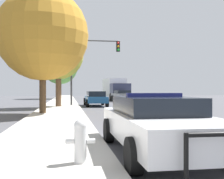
{
  "coord_description": "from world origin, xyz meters",
  "views": [
    {
      "loc": [
        -4.57,
        -6.78,
        1.5
      ],
      "look_at": [
        -1.63,
        11.71,
        1.46
      ],
      "focal_mm": 45.0,
      "sensor_mm": 36.0,
      "label": 1
    }
  ],
  "objects_px": {
    "car_background_oncoming": "(122,95)",
    "car_background_midblock": "(96,98)",
    "police_car": "(157,122)",
    "tree_sidewalk_far": "(60,67)",
    "box_truck": "(115,88)",
    "traffic_light": "(90,58)",
    "fire_hydrant": "(80,139)",
    "tree_sidewalk_near": "(43,35)",
    "tree_sidewalk_mid": "(58,55)"
  },
  "relations": [
    {
      "from": "car_background_oncoming",
      "to": "car_background_midblock",
      "type": "height_order",
      "value": "car_background_oncoming"
    },
    {
      "from": "police_car",
      "to": "tree_sidewalk_far",
      "type": "bearing_deg",
      "value": -84.87
    },
    {
      "from": "car_background_midblock",
      "to": "box_truck",
      "type": "xyz_separation_m",
      "value": [
        4.02,
        13.22,
        0.89
      ]
    },
    {
      "from": "car_background_midblock",
      "to": "box_truck",
      "type": "bearing_deg",
      "value": 72.61
    },
    {
      "from": "traffic_light",
      "to": "box_truck",
      "type": "distance_m",
      "value": 14.67
    },
    {
      "from": "car_background_oncoming",
      "to": "car_background_midblock",
      "type": "xyz_separation_m",
      "value": [
        -4.01,
        -8.13,
        -0.04
      ]
    },
    {
      "from": "car_background_midblock",
      "to": "box_truck",
      "type": "relative_size",
      "value": 0.63
    },
    {
      "from": "traffic_light",
      "to": "box_truck",
      "type": "relative_size",
      "value": 0.79
    },
    {
      "from": "police_car",
      "to": "traffic_light",
      "type": "bearing_deg",
      "value": -89.38
    },
    {
      "from": "fire_hydrant",
      "to": "traffic_light",
      "type": "height_order",
      "value": "traffic_light"
    },
    {
      "from": "tree_sidewalk_near",
      "to": "car_background_oncoming",
      "type": "bearing_deg",
      "value": 64.24
    },
    {
      "from": "fire_hydrant",
      "to": "tree_sidewalk_near",
      "type": "xyz_separation_m",
      "value": [
        -1.63,
        11.17,
        4.01
      ]
    },
    {
      "from": "tree_sidewalk_near",
      "to": "tree_sidewalk_far",
      "type": "bearing_deg",
      "value": 89.45
    },
    {
      "from": "car_background_oncoming",
      "to": "tree_sidewalk_far",
      "type": "bearing_deg",
      "value": -59.75
    },
    {
      "from": "car_background_midblock",
      "to": "tree_sidewalk_near",
      "type": "relative_size",
      "value": 0.64
    },
    {
      "from": "fire_hydrant",
      "to": "car_background_midblock",
      "type": "relative_size",
      "value": 0.18
    },
    {
      "from": "tree_sidewalk_far",
      "to": "tree_sidewalk_near",
      "type": "xyz_separation_m",
      "value": [
        -0.26,
        -27.07,
        -0.34
      ]
    },
    {
      "from": "traffic_light",
      "to": "tree_sidewalk_near",
      "type": "height_order",
      "value": "tree_sidewalk_near"
    },
    {
      "from": "fire_hydrant",
      "to": "traffic_light",
      "type": "bearing_deg",
      "value": 84.83
    },
    {
      "from": "car_background_oncoming",
      "to": "tree_sidewalk_near",
      "type": "bearing_deg",
      "value": 59.52
    },
    {
      "from": "tree_sidewalk_far",
      "to": "tree_sidewalk_mid",
      "type": "distance_m",
      "value": 20.95
    },
    {
      "from": "tree_sidewalk_far",
      "to": "police_car",
      "type": "bearing_deg",
      "value": -85.07
    },
    {
      "from": "car_background_midblock",
      "to": "tree_sidewalk_mid",
      "type": "bearing_deg",
      "value": -148.39
    },
    {
      "from": "fire_hydrant",
      "to": "tree_sidewalk_near",
      "type": "bearing_deg",
      "value": 98.32
    },
    {
      "from": "fire_hydrant",
      "to": "car_background_midblock",
      "type": "xyz_separation_m",
      "value": [
        2.2,
        19.28,
        0.14
      ]
    },
    {
      "from": "fire_hydrant",
      "to": "tree_sidewalk_mid",
      "type": "relative_size",
      "value": 0.13
    },
    {
      "from": "police_car",
      "to": "tree_sidewalk_near",
      "type": "relative_size",
      "value": 0.72
    },
    {
      "from": "tree_sidewalk_far",
      "to": "tree_sidewalk_near",
      "type": "bearing_deg",
      "value": -90.55
    },
    {
      "from": "tree_sidewalk_mid",
      "to": "car_background_oncoming",
      "type": "bearing_deg",
      "value": 54.72
    },
    {
      "from": "tree_sidewalk_mid",
      "to": "traffic_light",
      "type": "bearing_deg",
      "value": 28.94
    },
    {
      "from": "car_background_oncoming",
      "to": "car_background_midblock",
      "type": "relative_size",
      "value": 0.98
    },
    {
      "from": "tree_sidewalk_near",
      "to": "police_car",
      "type": "bearing_deg",
      "value": -71.05
    },
    {
      "from": "traffic_light",
      "to": "tree_sidewalk_far",
      "type": "distance_m",
      "value": 19.73
    },
    {
      "from": "tree_sidewalk_mid",
      "to": "tree_sidewalk_far",
      "type": "bearing_deg",
      "value": 91.18
    },
    {
      "from": "police_car",
      "to": "fire_hydrant",
      "type": "bearing_deg",
      "value": 31.02
    },
    {
      "from": "car_background_midblock",
      "to": "police_car",
      "type": "bearing_deg",
      "value": -91.62
    },
    {
      "from": "police_car",
      "to": "car_background_oncoming",
      "type": "relative_size",
      "value": 1.15
    },
    {
      "from": "car_background_oncoming",
      "to": "tree_sidewalk_far",
      "type": "relative_size",
      "value": 0.59
    },
    {
      "from": "police_car",
      "to": "tree_sidewalk_mid",
      "type": "relative_size",
      "value": 0.83
    },
    {
      "from": "car_background_midblock",
      "to": "tree_sidewalk_far",
      "type": "distance_m",
      "value": 19.75
    },
    {
      "from": "tree_sidewalk_far",
      "to": "tree_sidewalk_mid",
      "type": "xyz_separation_m",
      "value": [
        0.43,
        -20.93,
        -0.69
      ]
    },
    {
      "from": "police_car",
      "to": "tree_sidewalk_mid",
      "type": "bearing_deg",
      "value": -80.1
    },
    {
      "from": "box_truck",
      "to": "tree_sidewalk_far",
      "type": "xyz_separation_m",
      "value": [
        -7.6,
        5.74,
        3.33
      ]
    },
    {
      "from": "traffic_light",
      "to": "police_car",
      "type": "bearing_deg",
      "value": -89.58
    },
    {
      "from": "fire_hydrant",
      "to": "tree_sidewalk_far",
      "type": "distance_m",
      "value": 38.52
    },
    {
      "from": "police_car",
      "to": "fire_hydrant",
      "type": "relative_size",
      "value": 6.25
    },
    {
      "from": "car_background_oncoming",
      "to": "tree_sidewalk_mid",
      "type": "bearing_deg",
      "value": 50.0
    },
    {
      "from": "car_background_midblock",
      "to": "fire_hydrant",
      "type": "bearing_deg",
      "value": -96.96
    },
    {
      "from": "car_background_midblock",
      "to": "tree_sidewalk_far",
      "type": "relative_size",
      "value": 0.6
    },
    {
      "from": "fire_hydrant",
      "to": "box_truck",
      "type": "height_order",
      "value": "box_truck"
    }
  ]
}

